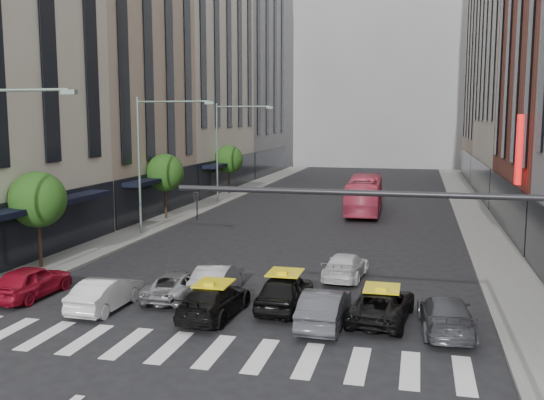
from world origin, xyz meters
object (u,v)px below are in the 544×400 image
Objects in this scene: car_white_front at (106,293)px; taxi_center at (285,291)px; streetlamp_mid at (152,147)px; streetlamp_far at (227,139)px; car_red at (31,281)px; bus at (364,195)px; taxi_left at (214,300)px.

car_white_front is 7.32m from taxi_center.
streetlamp_mid is 16.80m from car_white_front.
car_white_front is at bearing -81.18° from streetlamp_far.
bus is at bearing -111.36° from car_red.
car_red is 0.92× the size of taxi_left.
taxi_center is at bearing -67.91° from streetlamp_far.
car_red is (0.84, -30.49, -5.19)m from streetlamp_far.
bus reaches higher than taxi_center.
streetlamp_far is 2.13× the size of car_red.
car_white_front is 0.88× the size of taxi_left.
streetlamp_mid is 0.83× the size of bus.
car_white_front is 0.37× the size of bus.
car_red is at bearing -8.28° from car_white_front.
bus reaches higher than taxi_left.
streetlamp_far is 32.89m from taxi_left.
bus is (3.37, 28.20, 0.85)m from taxi_left.
bus reaches higher than car_white_front.
car_red is at bearing -86.67° from streetlamp_mid.
streetlamp_mid is at bearing -70.51° from car_white_front.
taxi_center is 26.58m from bus.
streetlamp_mid is 2.22× the size of car_white_front.
streetlamp_far reaches higher than taxi_left.
taxi_center is (11.94, -29.42, -5.15)m from streetlamp_far.
streetlamp_far is 32.01m from car_white_front.
taxi_center is at bearing -164.06° from car_white_front.
streetlamp_mid reaches higher than bus.
streetlamp_mid reaches higher than car_red.
streetlamp_mid is 15.42m from car_red.
taxi_left is at bearing 178.27° from car_red.
car_red is 11.15m from taxi_center.
taxi_center is (11.10, 1.07, 0.03)m from car_red.
streetlamp_mid is at bearing -84.60° from car_red.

